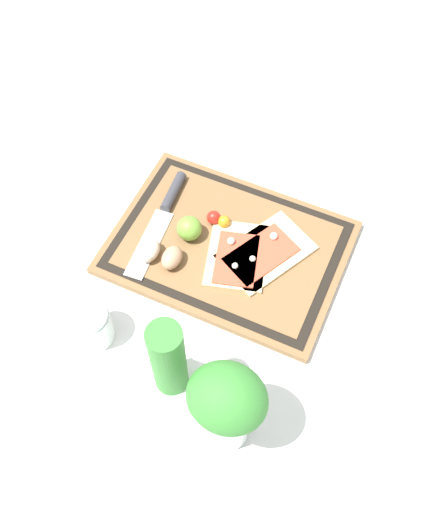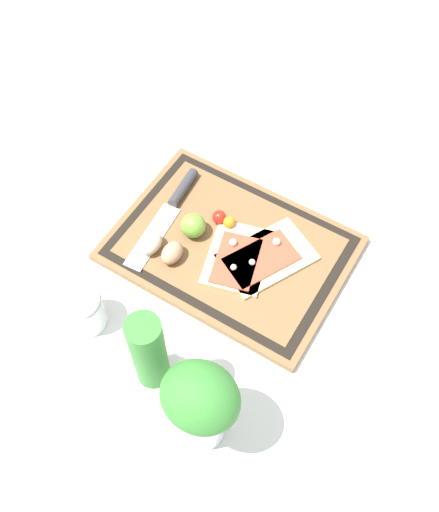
# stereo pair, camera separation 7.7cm
# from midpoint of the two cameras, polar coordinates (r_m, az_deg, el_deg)

# --- Properties ---
(ground_plane) EXTENTS (6.00, 6.00, 0.00)m
(ground_plane) POSITION_cam_midpoint_polar(r_m,az_deg,el_deg) (1.25, -0.95, 0.52)
(ground_plane) COLOR white
(cutting_board) EXTENTS (0.47, 0.34, 0.02)m
(cutting_board) POSITION_cam_midpoint_polar(r_m,az_deg,el_deg) (1.24, -0.96, 0.77)
(cutting_board) COLOR brown
(cutting_board) RESTS_ON ground_plane
(pizza_slice_near) EXTENTS (0.19, 0.22, 0.02)m
(pizza_slice_near) POSITION_cam_midpoint_polar(r_m,az_deg,el_deg) (1.22, 2.55, 0.24)
(pizza_slice_near) COLOR beige
(pizza_slice_near) RESTS_ON cutting_board
(pizza_slice_far) EXTENTS (0.16, 0.19, 0.02)m
(pizza_slice_far) POSITION_cam_midpoint_polar(r_m,az_deg,el_deg) (1.21, -0.17, -0.08)
(pizza_slice_far) COLOR beige
(pizza_slice_far) RESTS_ON cutting_board
(knife) EXTENTS (0.06, 0.27, 0.02)m
(knife) POSITION_cam_midpoint_polar(r_m,az_deg,el_deg) (1.29, -6.80, 4.61)
(knife) COLOR silver
(knife) RESTS_ON cutting_board
(egg_brown) EXTENTS (0.04, 0.05, 0.04)m
(egg_brown) POSITION_cam_midpoint_polar(r_m,az_deg,el_deg) (1.20, -6.40, -0.26)
(egg_brown) COLOR tan
(egg_brown) RESTS_ON cutting_board
(egg_pink) EXTENTS (0.04, 0.05, 0.04)m
(egg_pink) POSITION_cam_midpoint_polar(r_m,az_deg,el_deg) (1.21, -8.49, 0.43)
(egg_pink) COLOR beige
(egg_pink) RESTS_ON cutting_board
(lime) EXTENTS (0.05, 0.05, 0.05)m
(lime) POSITION_cam_midpoint_polar(r_m,az_deg,el_deg) (1.23, -4.70, 2.55)
(lime) COLOR #70A838
(lime) RESTS_ON cutting_board
(cherry_tomato_red) EXTENTS (0.03, 0.03, 0.03)m
(cherry_tomato_red) POSITION_cam_midpoint_polar(r_m,az_deg,el_deg) (1.25, -2.33, 3.60)
(cherry_tomato_red) COLOR red
(cherry_tomato_red) RESTS_ON cutting_board
(cherry_tomato_yellow) EXTENTS (0.03, 0.03, 0.03)m
(cherry_tomato_yellow) POSITION_cam_midpoint_polar(r_m,az_deg,el_deg) (1.25, -1.33, 3.21)
(cherry_tomato_yellow) COLOR orange
(cherry_tomato_yellow) RESTS_ON cutting_board
(herb_pot) EXTENTS (0.11, 0.11, 0.25)m
(herb_pot) POSITION_cam_midpoint_polar(r_m,az_deg,el_deg) (1.04, -6.81, -11.20)
(herb_pot) COLOR white
(herb_pot) RESTS_ON ground_plane
(sauce_jar) EXTENTS (0.08, 0.08, 0.09)m
(sauce_jar) POSITION_cam_midpoint_polar(r_m,az_deg,el_deg) (1.16, -13.99, -6.59)
(sauce_jar) COLOR silver
(sauce_jar) RESTS_ON ground_plane
(herb_glass) EXTENTS (0.13, 0.11, 0.22)m
(herb_glass) POSITION_cam_midpoint_polar(r_m,az_deg,el_deg) (0.97, -1.65, -14.16)
(herb_glass) COLOR silver
(herb_glass) RESTS_ON ground_plane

